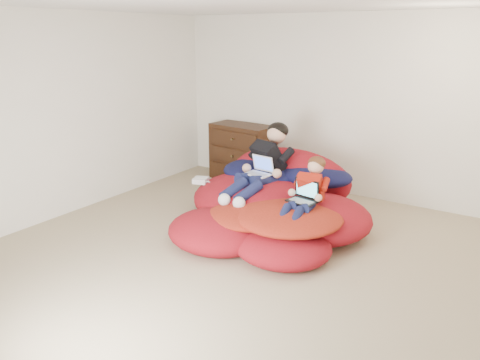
{
  "coord_description": "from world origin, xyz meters",
  "views": [
    {
      "loc": [
        2.46,
        -3.74,
        2.21
      ],
      "look_at": [
        -0.19,
        0.32,
        0.7
      ],
      "focal_mm": 35.0,
      "sensor_mm": 36.0,
      "label": 1
    }
  ],
  "objects_px": {
    "dresser": "(242,153)",
    "laptop_black": "(304,196)",
    "beanbag_pile": "(273,203)",
    "younger_boy": "(307,190)",
    "laptop_white": "(260,169)",
    "older_boy": "(264,161)"
  },
  "relations": [
    {
      "from": "beanbag_pile",
      "to": "younger_boy",
      "type": "xyz_separation_m",
      "value": [
        0.54,
        -0.24,
        0.33
      ]
    },
    {
      "from": "dresser",
      "to": "beanbag_pile",
      "type": "height_order",
      "value": "dresser"
    },
    {
      "from": "dresser",
      "to": "laptop_white",
      "type": "distance_m",
      "value": 1.66
    },
    {
      "from": "older_boy",
      "to": "laptop_white",
      "type": "relative_size",
      "value": 3.88
    },
    {
      "from": "younger_boy",
      "to": "beanbag_pile",
      "type": "bearing_deg",
      "value": 156.07
    },
    {
      "from": "younger_boy",
      "to": "laptop_white",
      "type": "xyz_separation_m",
      "value": [
        -0.77,
        0.3,
        0.04
      ]
    },
    {
      "from": "beanbag_pile",
      "to": "older_boy",
      "type": "distance_m",
      "value": 0.53
    },
    {
      "from": "beanbag_pile",
      "to": "laptop_black",
      "type": "distance_m",
      "value": 0.68
    },
    {
      "from": "laptop_white",
      "to": "laptop_black",
      "type": "height_order",
      "value": "laptop_white"
    },
    {
      "from": "laptop_black",
      "to": "laptop_white",
      "type": "bearing_deg",
      "value": 155.05
    },
    {
      "from": "laptop_black",
      "to": "beanbag_pile",
      "type": "bearing_deg",
      "value": 150.91
    },
    {
      "from": "dresser",
      "to": "laptop_black",
      "type": "distance_m",
      "value": 2.45
    },
    {
      "from": "dresser",
      "to": "older_boy",
      "type": "xyz_separation_m",
      "value": [
        1.07,
        -1.15,
        0.27
      ]
    },
    {
      "from": "younger_boy",
      "to": "laptop_black",
      "type": "bearing_deg",
      "value": -90.0
    },
    {
      "from": "younger_boy",
      "to": "laptop_black",
      "type": "relative_size",
      "value": 2.74
    },
    {
      "from": "beanbag_pile",
      "to": "younger_boy",
      "type": "relative_size",
      "value": 2.64
    },
    {
      "from": "older_boy",
      "to": "laptop_black",
      "type": "relative_size",
      "value": 3.77
    },
    {
      "from": "older_boy",
      "to": "laptop_white",
      "type": "distance_m",
      "value": 0.13
    },
    {
      "from": "younger_boy",
      "to": "laptop_black",
      "type": "distance_m",
      "value": 0.08
    },
    {
      "from": "laptop_white",
      "to": "beanbag_pile",
      "type": "bearing_deg",
      "value": -13.91
    },
    {
      "from": "older_boy",
      "to": "laptop_black",
      "type": "bearing_deg",
      "value": -30.93
    },
    {
      "from": "dresser",
      "to": "beanbag_pile",
      "type": "distance_m",
      "value": 1.86
    }
  ]
}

